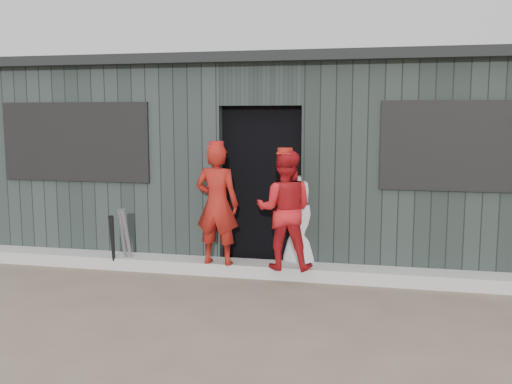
% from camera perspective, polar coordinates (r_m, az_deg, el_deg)
% --- Properties ---
extents(ground, '(80.00, 80.00, 0.00)m').
position_cam_1_polar(ground, '(5.18, -4.39, -13.66)').
color(ground, brown).
rests_on(ground, ground).
extents(curb, '(8.00, 0.36, 0.15)m').
position_cam_1_polar(curb, '(6.83, 0.04, -7.69)').
color(curb, '#AAA9A4').
rests_on(curb, ground).
extents(bat_left, '(0.07, 0.31, 0.78)m').
position_cam_1_polar(bat_left, '(7.12, -12.72, -4.62)').
color(bat_left, gray).
rests_on(bat_left, ground).
extents(bat_mid, '(0.13, 0.31, 0.78)m').
position_cam_1_polar(bat_mid, '(7.16, -13.13, -4.61)').
color(bat_mid, gray).
rests_on(bat_mid, ground).
extents(bat_right, '(0.14, 0.25, 0.70)m').
position_cam_1_polar(bat_right, '(7.13, -14.14, -4.98)').
color(bat_right, black).
rests_on(bat_right, ground).
extents(player_red_left, '(0.54, 0.37, 1.42)m').
position_cam_1_polar(player_red_left, '(6.65, -3.92, -1.23)').
color(player_red_left, maroon).
rests_on(player_red_left, curb).
extents(player_red_right, '(0.68, 0.55, 1.35)m').
position_cam_1_polar(player_red_right, '(6.44, 2.89, -1.80)').
color(player_red_right, red).
rests_on(player_red_right, curb).
extents(player_grey_back, '(0.58, 0.40, 1.14)m').
position_cam_1_polar(player_grey_back, '(6.89, 4.44, -3.35)').
color(player_grey_back, beige).
rests_on(player_grey_back, ground).
extents(dugout, '(8.30, 3.30, 2.62)m').
position_cam_1_polar(dugout, '(8.27, 2.53, 3.50)').
color(dugout, black).
rests_on(dugout, ground).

